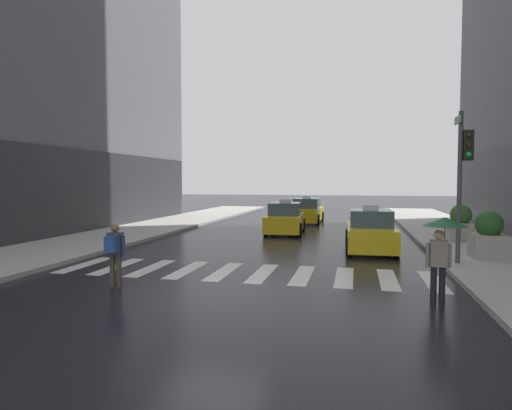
# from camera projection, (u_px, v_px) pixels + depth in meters

# --- Properties ---
(ground_plane) EXTENTS (160.00, 160.00, 0.00)m
(ground_plane) POSITION_uv_depth(u_px,v_px,m) (211.00, 298.00, 10.28)
(ground_plane) COLOR black
(crosswalk_markings) EXTENTS (11.30, 2.80, 0.01)m
(crosswalk_markings) POSITION_uv_depth(u_px,v_px,m) (243.00, 272.00, 13.21)
(crosswalk_markings) COLOR silver
(crosswalk_markings) RESTS_ON ground
(traffic_light_pole) EXTENTS (0.44, 0.84, 4.80)m
(traffic_light_pole) POSITION_uv_depth(u_px,v_px,m) (463.00, 165.00, 13.75)
(traffic_light_pole) COLOR #47474C
(traffic_light_pole) RESTS_ON curb_right
(taxi_lead) EXTENTS (2.02, 4.58, 1.80)m
(taxi_lead) POSITION_uv_depth(u_px,v_px,m) (370.00, 232.00, 17.54)
(taxi_lead) COLOR yellow
(taxi_lead) RESTS_ON ground
(taxi_second) EXTENTS (2.10, 4.62, 1.80)m
(taxi_second) POSITION_uv_depth(u_px,v_px,m) (285.00, 219.00, 23.47)
(taxi_second) COLOR yellow
(taxi_second) RESTS_ON ground
(taxi_third) EXTENTS (2.03, 4.58, 1.80)m
(taxi_third) POSITION_uv_depth(u_px,v_px,m) (307.00, 212.00, 29.39)
(taxi_third) COLOR yellow
(taxi_third) RESTS_ON ground
(pedestrian_with_umbrella) EXTENTS (0.96, 0.96, 1.94)m
(pedestrian_with_umbrella) POSITION_uv_depth(u_px,v_px,m) (442.00, 236.00, 9.84)
(pedestrian_with_umbrella) COLOR black
(pedestrian_with_umbrella) RESTS_ON ground
(pedestrian_with_backpack) EXTENTS (0.55, 0.43, 1.65)m
(pedestrian_with_backpack) POSITION_uv_depth(u_px,v_px,m) (115.00, 250.00, 11.30)
(pedestrian_with_backpack) COLOR #473D33
(pedestrian_with_backpack) RESTS_ON ground
(planter_near_corner) EXTENTS (1.10, 1.10, 1.60)m
(planter_near_corner) POSITION_uv_depth(u_px,v_px,m) (489.00, 237.00, 14.85)
(planter_near_corner) COLOR #A8A399
(planter_near_corner) RESTS_ON curb_right
(planter_mid_block) EXTENTS (1.10, 1.10, 1.60)m
(planter_mid_block) POSITION_uv_depth(u_px,v_px,m) (461.00, 224.00, 19.12)
(planter_mid_block) COLOR #A8A399
(planter_mid_block) RESTS_ON curb_right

